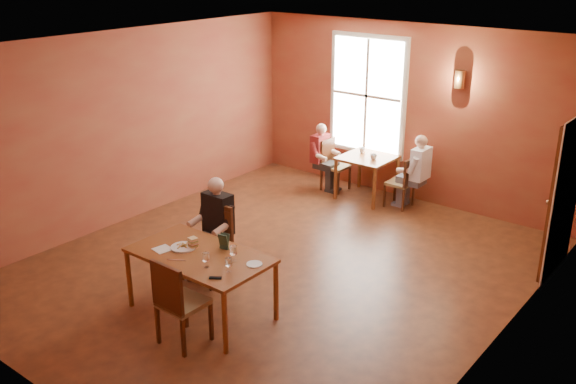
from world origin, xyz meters
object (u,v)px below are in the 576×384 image
Objects in this scene: main_table at (201,284)px; chair_diner_main at (209,245)px; chair_empty at (183,301)px; chair_diner_maroon at (336,165)px; second_table at (367,177)px; diner_white at (402,172)px; diner_main at (207,236)px; chair_diner_white at (400,182)px; diner_maroon at (335,159)px.

main_table is 0.83m from chair_diner_main.
chair_diner_maroon is (-1.42, 5.04, -0.05)m from chair_empty.
chair_diner_maroon is at bearing 104.13° from main_table.
second_table is at bearing -90.29° from chair_diner_main.
diner_white reaches higher than chair_diner_maroon.
diner_main is at bearing 169.75° from diner_white.
diner_white reaches higher than chair_diner_white.
diner_maroon is (-1.45, 5.04, 0.07)m from chair_empty.
main_table is 4.64m from diner_maroon.
main_table is 0.84m from diner_main.
diner_maroon is at bearing 90.00° from chair_diner_white.
chair_diner_maroon is (-0.63, 3.87, -0.19)m from diner_main.
diner_white reaches higher than main_table.
second_table is 0.66m from chair_diner_maroon.
diner_main reaches higher than chair_diner_maroon.
second_table is 0.73× the size of diner_maroon.
chair_diner_main is at bearing -90.00° from diner_main.
diner_white is 1.36m from diner_maroon.
chair_diner_white is at bearing -99.82° from diner_main.
diner_main is 1.05× the size of diner_white.
main_table is at bearing 14.13° from chair_diner_maroon.
diner_white is at bearing -100.25° from diner_main.
chair_diner_white is (0.67, 3.84, -0.07)m from chair_diner_main.
diner_white is 1.34m from chair_diner_maroon.
diner_main reaches higher than chair_empty.
main_table is 4.51m from second_table.
chair_diner_maroon is (-0.65, 0.00, 0.09)m from second_table.
chair_empty reaches higher than second_table.
chair_diner_maroon is at bearing 90.00° from diner_maroon.
diner_maroon reaches higher than chair_empty.
diner_white reaches higher than chair_empty.
chair_diner_white is at bearing 87.84° from main_table.
chair_diner_main is 3.90m from diner_white.
chair_empty is 5.10m from second_table.
diner_white is at bearing 87.45° from main_table.
chair_diner_maroon is at bearing 90.00° from diner_white.
diner_white is 1.07× the size of diner_maroon.
diner_maroon is at bearing 104.49° from main_table.
diner_main is at bearing 170.18° from chair_diner_white.
chair_diner_maroon reaches higher than second_table.
second_table is at bearing 96.11° from main_table.
main_table is at bearing 177.84° from chair_diner_white.
diner_main is at bearing 90.00° from chair_diner_main.
main_table is 1.96× the size of second_table.
second_table is at bearing 90.00° from chair_diner_maroon.
chair_diner_main is at bearing 123.85° from chair_empty.
second_table is at bearing 99.23° from chair_empty.
chair_diner_white is 0.18m from diner_white.
second_table is 0.65m from chair_diner_white.
chair_diner_maroon is at bearing 90.00° from chair_diner_white.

